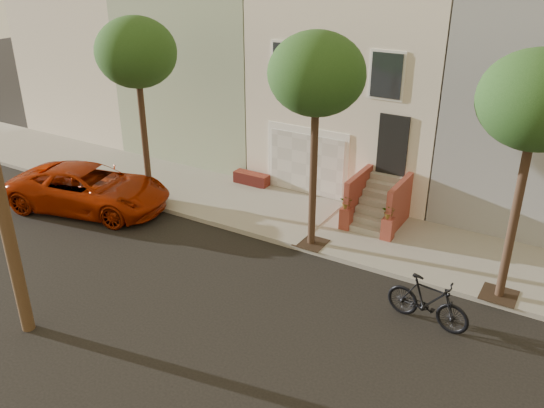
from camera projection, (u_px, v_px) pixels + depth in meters
The scene contains 8 objects.
ground at pixel (208, 300), 14.69m from camera, with size 90.00×90.00×0.00m, color black.
sidewalk at pixel (304, 220), 18.83m from camera, with size 40.00×3.70×0.15m, color gray.
house_row at pixel (377, 81), 21.89m from camera, with size 33.10×11.70×7.00m.
tree_left at pixel (136, 54), 18.10m from camera, with size 2.70×2.57×6.30m.
tree_mid at pixel (317, 75), 15.07m from camera, with size 2.70×2.57×6.30m.
tree_right at pixel (538, 102), 12.50m from camera, with size 2.70×2.57×6.30m.
pickup_truck at pixel (90, 188), 19.47m from camera, with size 2.57×5.57×1.55m, color #9C2203.
motorcycle at pixel (428, 302), 13.54m from camera, with size 0.59×2.08×1.25m, color black.
Camera 1 is at (7.76, -9.69, 8.42)m, focal length 37.15 mm.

